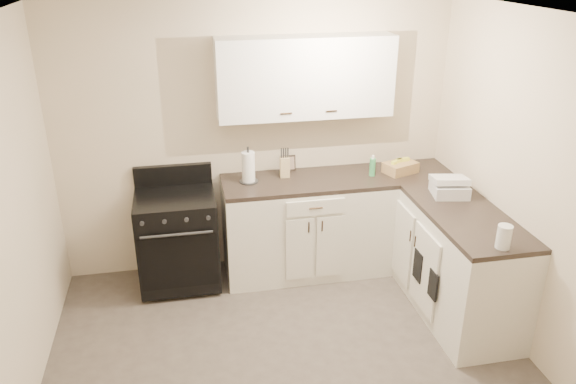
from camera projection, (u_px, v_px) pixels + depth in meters
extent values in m
plane|color=#473F38|center=(296.00, 381.00, 4.04)|extent=(3.60, 3.60, 0.00)
plane|color=white|center=(298.00, 22.00, 3.05)|extent=(3.60, 3.60, 0.00)
plane|color=beige|center=(256.00, 140.00, 5.16)|extent=(3.60, 0.00, 3.60)
plane|color=beige|center=(552.00, 204.00, 3.87)|extent=(0.00, 3.60, 3.60)
cube|color=silver|center=(307.00, 227.00, 5.29)|extent=(1.55, 0.60, 0.90)
cube|color=silver|center=(444.00, 250.00, 4.90)|extent=(0.60, 1.90, 0.90)
cube|color=black|center=(308.00, 181.00, 5.10)|extent=(1.55, 0.60, 0.04)
cube|color=black|center=(450.00, 201.00, 4.71)|extent=(0.60, 1.90, 0.04)
cube|color=white|center=(305.00, 77.00, 4.87)|extent=(1.55, 0.30, 0.70)
cube|color=black|center=(178.00, 240.00, 5.05)|extent=(0.70, 0.60, 0.85)
cube|color=#D7BD84|center=(285.00, 167.00, 5.12)|extent=(0.09, 0.08, 0.19)
cylinder|color=white|center=(248.00, 167.00, 4.98)|extent=(0.14, 0.14, 0.28)
cylinder|color=#3C9C56|center=(372.00, 167.00, 5.15)|extent=(0.07, 0.07, 0.17)
cube|color=black|center=(289.00, 163.00, 5.28)|extent=(0.12, 0.04, 0.15)
cube|color=tan|center=(400.00, 167.00, 5.23)|extent=(0.35, 0.29, 0.10)
cube|color=silver|center=(449.00, 189.00, 4.75)|extent=(0.33, 0.32, 0.11)
cylinder|color=silver|center=(504.00, 237.00, 3.90)|extent=(0.13, 0.13, 0.17)
cube|color=black|center=(433.00, 285.00, 4.40)|extent=(0.02, 0.14, 0.24)
cube|color=black|center=(418.00, 266.00, 4.66)|extent=(0.02, 0.15, 0.26)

